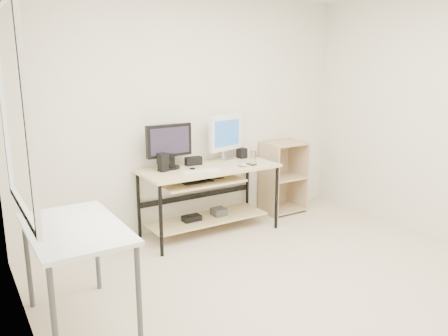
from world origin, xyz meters
The scene contains 16 objects.
room centered at (-0.14, 0.04, 1.32)m, with size 4.01×4.01×2.62m.
desk centered at (-0.03, 1.66, 0.54)m, with size 1.50×0.65×0.75m.
side_table centered at (-1.68, 0.60, 0.67)m, with size 0.60×1.00×0.75m.
shelf_unit centered at (1.15, 1.82, 0.45)m, with size 0.50×0.40×0.90m.
black_monitor centered at (-0.39, 1.82, 1.02)m, with size 0.52×0.21×0.47m.
white_imac centered at (0.34, 1.87, 1.05)m, with size 0.49×0.16×0.52m.
keyboard centered at (-0.17, 1.53, 0.76)m, with size 0.40×0.11×0.01m, color silver.
mouse centered at (0.31, 1.48, 0.77)m, with size 0.07×0.12×0.04m, color #ACACB1.
center_speaker centered at (-0.10, 1.83, 0.80)m, with size 0.18×0.08×0.09m, color black.
speaker_left centered at (-0.51, 1.73, 0.85)m, with size 0.11×0.11×0.19m.
speaker_right centered at (0.57, 1.86, 0.81)m, with size 0.10×0.10×0.12m, color black.
audio_controller centered at (-0.40, 1.77, 0.83)m, with size 0.08×0.05×0.17m, color black.
volume_puck centered at (-0.23, 1.61, 0.76)m, with size 0.06×0.06×0.02m, color black.
smartphone centered at (0.44, 1.49, 0.75)m, with size 0.06×0.12×0.01m, color black.
coaster centered at (0.46, 1.48, 0.75)m, with size 0.10×0.10×0.01m, color #AC7F4D.
drinking_glass centered at (0.46, 1.48, 0.83)m, with size 0.07×0.07×0.15m, color white.
Camera 1 is at (-2.32, -2.30, 1.81)m, focal length 35.00 mm.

